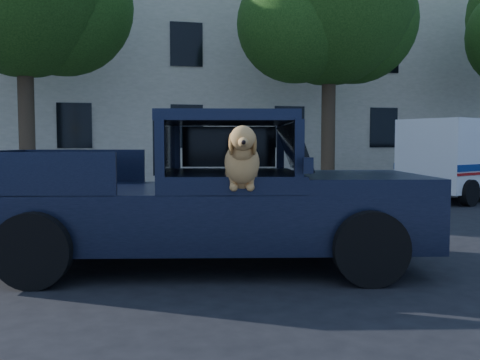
{
  "coord_description": "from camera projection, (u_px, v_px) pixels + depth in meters",
  "views": [
    {
      "loc": [
        -1.58,
        -6.35,
        1.59
      ],
      "look_at": [
        -0.09,
        0.05,
        1.13
      ],
      "focal_mm": 40.0,
      "sensor_mm": 36.0,
      "label": 1
    }
  ],
  "objects": [
    {
      "name": "far_sidewalk",
      "position": [
        172.0,
        195.0,
        15.57
      ],
      "size": [
        60.0,
        4.0,
        0.15
      ],
      "primitive_type": "cube",
      "color": "gray",
      "rests_on": "ground"
    },
    {
      "name": "street_tree_mid",
      "position": [
        330.0,
        11.0,
        16.72
      ],
      "size": [
        6.0,
        5.2,
        8.6
      ],
      "color": "#332619",
      "rests_on": "ground"
    },
    {
      "name": "mail_truck",
      "position": [
        464.0,
        165.0,
        14.86
      ],
      "size": [
        4.43,
        3.36,
        2.21
      ],
      "rotation": [
        0.0,
        0.0,
        0.43
      ],
      "color": "silver",
      "rests_on": "ground"
    },
    {
      "name": "building_main",
      "position": [
        224.0,
        75.0,
        23.03
      ],
      "size": [
        26.0,
        6.0,
        9.0
      ],
      "primitive_type": "cube",
      "color": "beige",
      "rests_on": "ground"
    },
    {
      "name": "lane_stripes",
      "position": [
        306.0,
        224.0,
        10.39
      ],
      "size": [
        21.6,
        0.14,
        0.01
      ],
      "primitive_type": null,
      "color": "silver",
      "rests_on": "ground"
    },
    {
      "name": "ground",
      "position": [
        248.0,
        271.0,
        6.63
      ],
      "size": [
        120.0,
        120.0,
        0.0
      ],
      "primitive_type": "plane",
      "color": "black",
      "rests_on": "ground"
    },
    {
      "name": "pickup_truck",
      "position": [
        200.0,
        214.0,
        6.9
      ],
      "size": [
        5.8,
        3.32,
        1.96
      ],
      "rotation": [
        0.0,
        0.0,
        -0.2
      ],
      "color": "black",
      "rests_on": "ground"
    }
  ]
}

